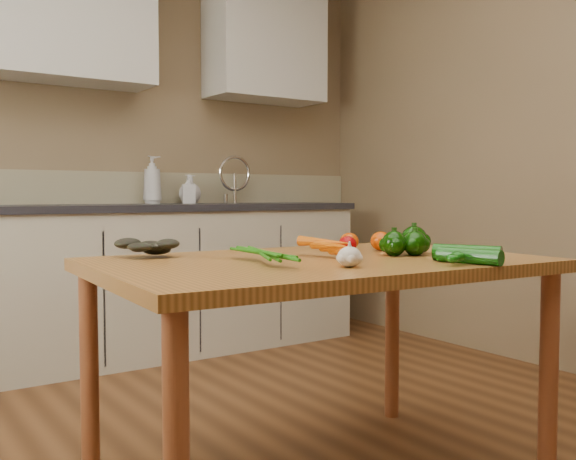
% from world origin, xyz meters
% --- Properties ---
extents(room, '(4.04, 5.04, 2.64)m').
position_xyz_m(room, '(0.00, 0.17, 1.25)').
color(room, brown).
rests_on(room, ground).
extents(counter_run, '(2.84, 0.64, 1.14)m').
position_xyz_m(counter_run, '(0.21, 2.19, 0.46)').
color(counter_run, '#BEB79E').
rests_on(counter_run, ground).
extents(upper_cabinets, '(2.15, 0.35, 0.70)m').
position_xyz_m(upper_cabinets, '(0.51, 2.32, 1.95)').
color(upper_cabinets, silver).
rests_on(upper_cabinets, room).
extents(table, '(1.45, 0.98, 0.75)m').
position_xyz_m(table, '(0.08, 0.22, 0.67)').
color(table, '#AB6F31').
rests_on(table, ground).
extents(soap_bottle_a, '(0.12, 0.12, 0.30)m').
position_xyz_m(soap_bottle_a, '(0.38, 2.34, 1.05)').
color(soap_bottle_a, silver).
rests_on(soap_bottle_a, counter_run).
extents(soap_bottle_b, '(0.11, 0.11, 0.18)m').
position_xyz_m(soap_bottle_b, '(0.60, 2.29, 0.99)').
color(soap_bottle_b, silver).
rests_on(soap_bottle_b, counter_run).
extents(soap_bottle_c, '(0.19, 0.19, 0.18)m').
position_xyz_m(soap_bottle_c, '(0.65, 2.36, 0.99)').
color(soap_bottle_c, silver).
rests_on(soap_bottle_c, counter_run).
extents(carrot_bunch, '(0.27, 0.22, 0.07)m').
position_xyz_m(carrot_bunch, '(0.03, 0.20, 0.79)').
color(carrot_bunch, '#E96405').
rests_on(carrot_bunch, table).
extents(leafy_greens, '(0.20, 0.18, 0.10)m').
position_xyz_m(leafy_greens, '(-0.36, 0.57, 0.80)').
color(leafy_greens, black).
rests_on(leafy_greens, table).
extents(garlic_bulb, '(0.07, 0.07, 0.06)m').
position_xyz_m(garlic_bulb, '(0.00, -0.02, 0.78)').
color(garlic_bulb, beige).
rests_on(garlic_bulb, table).
extents(pepper_a, '(0.08, 0.08, 0.08)m').
position_xyz_m(pepper_a, '(0.35, 0.16, 0.79)').
color(pepper_a, '#093102').
rests_on(pepper_a, table).
extents(pepper_b, '(0.09, 0.09, 0.09)m').
position_xyz_m(pepper_b, '(0.47, 0.18, 0.80)').
color(pepper_b, '#093102').
rests_on(pepper_b, table).
extents(pepper_c, '(0.08, 0.08, 0.08)m').
position_xyz_m(pepper_c, '(0.41, 0.12, 0.79)').
color(pepper_c, '#093102').
rests_on(pepper_c, table).
extents(tomato_a, '(0.07, 0.07, 0.06)m').
position_xyz_m(tomato_a, '(0.29, 0.33, 0.78)').
color(tomato_a, '#990205').
rests_on(tomato_a, table).
extents(tomato_b, '(0.07, 0.07, 0.07)m').
position_xyz_m(tomato_b, '(0.36, 0.41, 0.78)').
color(tomato_b, '#CD4305').
rests_on(tomato_b, table).
extents(tomato_c, '(0.08, 0.08, 0.07)m').
position_xyz_m(tomato_c, '(0.44, 0.33, 0.79)').
color(tomato_c, '#CD4305').
rests_on(tomato_c, table).
extents(zucchini_a, '(0.14, 0.21, 0.05)m').
position_xyz_m(zucchini_a, '(0.40, -0.11, 0.78)').
color(zucchini_a, '#084707').
rests_on(zucchini_a, table).
extents(zucchini_b, '(0.09, 0.21, 0.05)m').
position_xyz_m(zucchini_b, '(0.36, -0.15, 0.77)').
color(zucchini_b, '#084707').
rests_on(zucchini_b, table).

